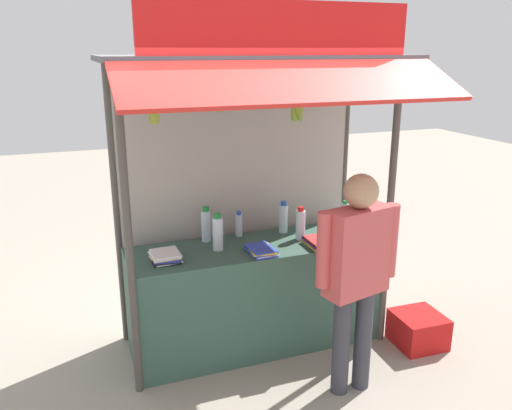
{
  "coord_description": "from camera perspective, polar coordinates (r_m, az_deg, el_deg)",
  "views": [
    {
      "loc": [
        -1.41,
        -3.81,
        2.49
      ],
      "look_at": [
        0.0,
        0.0,
        1.27
      ],
      "focal_mm": 36.51,
      "sensor_mm": 36.0,
      "label": 1
    }
  ],
  "objects": [
    {
      "name": "banana_bunch_rightmost",
      "position": [
        3.54,
        -4.14,
        11.21
      ],
      "size": [
        0.1,
        0.1,
        0.24
      ],
      "color": "#332D23"
    },
    {
      "name": "vendor_person",
      "position": [
        3.78,
        10.97,
        -6.57
      ],
      "size": [
        0.64,
        0.31,
        1.68
      ],
      "rotation": [
        0.0,
        0.0,
        3.38
      ],
      "color": "#383842",
      "rests_on": "ground"
    },
    {
      "name": "magazine_stack_far_left",
      "position": [
        4.1,
        -9.9,
        -5.6
      ],
      "size": [
        0.25,
        0.27,
        0.06
      ],
      "color": "black",
      "rests_on": "stall_counter"
    },
    {
      "name": "water_bottle_mid_right",
      "position": [
        4.84,
        9.7,
        -1.02
      ],
      "size": [
        0.07,
        0.07,
        0.25
      ],
      "color": "silver",
      "rests_on": "stall_counter"
    },
    {
      "name": "magazine_stack_front_right",
      "position": [
        4.35,
        6.97,
        -4.12
      ],
      "size": [
        0.22,
        0.29,
        0.06
      ],
      "color": "blue",
      "rests_on": "stall_counter"
    },
    {
      "name": "water_bottle_far_right",
      "position": [
        4.54,
        -1.89,
        -2.16
      ],
      "size": [
        0.06,
        0.06,
        0.22
      ],
      "color": "silver",
      "rests_on": "stall_counter"
    },
    {
      "name": "water_bottle_back_left",
      "position": [
        4.46,
        4.88,
        -2.11
      ],
      "size": [
        0.08,
        0.08,
        0.29
      ],
      "color": "silver",
      "rests_on": "stall_counter"
    },
    {
      "name": "plastic_crate",
      "position": [
        4.88,
        17.33,
        -12.88
      ],
      "size": [
        0.42,
        0.42,
        0.28
      ],
      "primitive_type": "cube",
      "rotation": [
        0.0,
        0.0,
        -0.03
      ],
      "color": "red",
      "rests_on": "ground"
    },
    {
      "name": "stall_counter",
      "position": [
        4.54,
        0.0,
        -9.83
      ],
      "size": [
        2.13,
        0.65,
        0.92
      ],
      "primitive_type": "cube",
      "color": "#385B4C",
      "rests_on": "ground"
    },
    {
      "name": "banana_bunch_leftmost",
      "position": [
        3.75,
        4.52,
        10.37
      ],
      "size": [
        0.11,
        0.11,
        0.33
      ],
      "color": "#332D23"
    },
    {
      "name": "ground_plane",
      "position": [
        4.77,
        0.0,
        -14.78
      ],
      "size": [
        20.0,
        20.0,
        0.0
      ],
      "primitive_type": "plane",
      "color": "#9E9384"
    },
    {
      "name": "water_bottle_back_right",
      "position": [
        4.62,
        3.01,
        -1.41
      ],
      "size": [
        0.08,
        0.08,
        0.29
      ],
      "color": "silver",
      "rests_on": "stall_counter"
    },
    {
      "name": "water_bottle_mid_left",
      "position": [
        4.22,
        -4.21,
        -3.06
      ],
      "size": [
        0.09,
        0.09,
        0.31
      ],
      "color": "silver",
      "rests_on": "stall_counter"
    },
    {
      "name": "banana_bunch_inner_left",
      "position": [
        3.45,
        -11.1,
        9.78
      ],
      "size": [
        0.09,
        0.08,
        0.29
      ],
      "color": "#332D23"
    },
    {
      "name": "stall_structure",
      "position": [
        4.25,
        -0.56,
        5.83
      ],
      "size": [
        2.33,
        1.52,
        2.8
      ],
      "color": "#4C4742",
      "rests_on": "ground"
    },
    {
      "name": "water_bottle_right",
      "position": [
        4.42,
        -5.47,
        -2.2
      ],
      "size": [
        0.08,
        0.08,
        0.3
      ],
      "color": "silver",
      "rests_on": "stall_counter"
    },
    {
      "name": "magazine_stack_rear_center",
      "position": [
        4.18,
        0.57,
        -4.99
      ],
      "size": [
        0.22,
        0.28,
        0.05
      ],
      "color": "blue",
      "rests_on": "stall_counter"
    }
  ]
}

